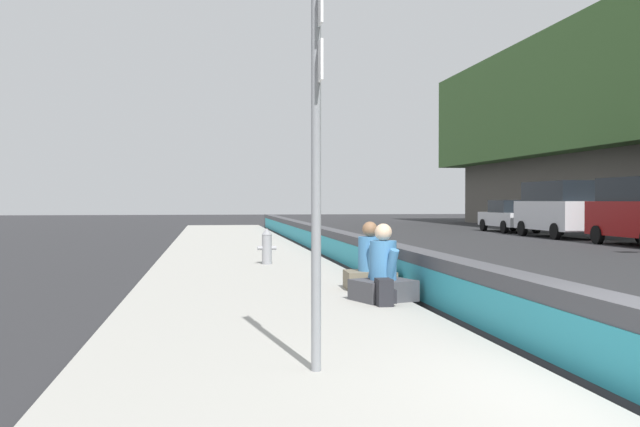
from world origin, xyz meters
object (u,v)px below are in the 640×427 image
(seated_person_foreground, at_px, (383,276))
(route_sign_post, at_px, (317,144))
(parked_car_midline, at_px, (558,208))
(backpack, at_px, (385,293))
(seated_person_middle, at_px, (370,268))
(parked_car_far, at_px, (509,216))
(fire_hydrant, at_px, (267,246))

(seated_person_foreground, bearing_deg, route_sign_post, 158.69)
(parked_car_midline, bearing_deg, seated_person_foreground, 146.43)
(route_sign_post, xyz_separation_m, parked_car_midline, (23.98, -14.72, -0.86))
(backpack, relative_size, parked_car_midline, 0.08)
(seated_person_middle, relative_size, backpack, 2.96)
(seated_person_middle, xyz_separation_m, parked_car_far, (23.89, -13.07, 0.35))
(fire_hydrant, bearing_deg, parked_car_far, -37.68)
(seated_person_foreground, bearing_deg, seated_person_middle, -4.43)
(parked_car_midline, height_order, parked_car_far, parked_car_midline)
(parked_car_midline, bearing_deg, parked_car_far, -1.67)
(seated_person_foreground, xyz_separation_m, parked_car_midline, (19.60, -13.01, 0.84))
(fire_hydrant, distance_m, backpack, 7.23)
(fire_hydrant, height_order, seated_person_foreground, seated_person_foreground)
(seated_person_foreground, xyz_separation_m, parked_car_far, (25.31, -13.18, 0.35))
(backpack, height_order, parked_car_midline, parked_car_midline)
(parked_car_midline, bearing_deg, route_sign_post, 148.46)
(seated_person_foreground, height_order, backpack, seated_person_foreground)
(fire_hydrant, bearing_deg, route_sign_post, 177.80)
(route_sign_post, height_order, parked_car_midline, route_sign_post)
(backpack, bearing_deg, parked_car_midline, -33.08)
(seated_person_foreground, relative_size, parked_car_midline, 0.23)
(fire_hydrant, relative_size, seated_person_middle, 0.74)
(route_sign_post, relative_size, backpack, 9.00)
(fire_hydrant, height_order, backpack, fire_hydrant)
(route_sign_post, height_order, fire_hydrant, route_sign_post)
(parked_car_midline, bearing_deg, backpack, 146.92)
(seated_person_foreground, bearing_deg, fire_hydrant, 11.04)
(fire_hydrant, xyz_separation_m, seated_person_foreground, (-6.58, -1.28, -0.07))
(seated_person_middle, bearing_deg, parked_car_far, -28.68)
(fire_hydrant, xyz_separation_m, backpack, (-7.13, -1.17, -0.25))
(route_sign_post, relative_size, seated_person_foreground, 3.01)
(backpack, xyz_separation_m, parked_car_far, (25.85, -13.29, 0.53))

